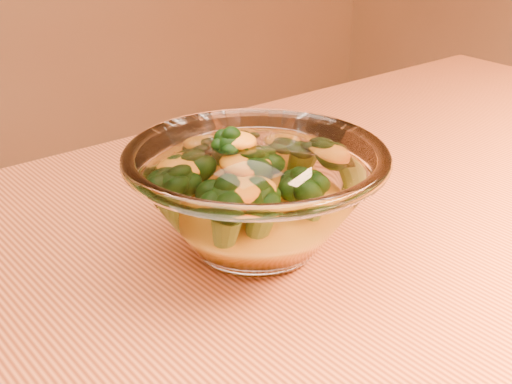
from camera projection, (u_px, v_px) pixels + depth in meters
table at (397, 368)px, 0.61m from camera, size 1.20×0.80×0.75m
glass_bowl at (256, 197)px, 0.57m from camera, size 0.21×0.21×0.09m
cheese_sauce at (256, 219)px, 0.58m from camera, size 0.11×0.11×0.03m
broccoli_heap at (245, 183)px, 0.57m from camera, size 0.15×0.12×0.07m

